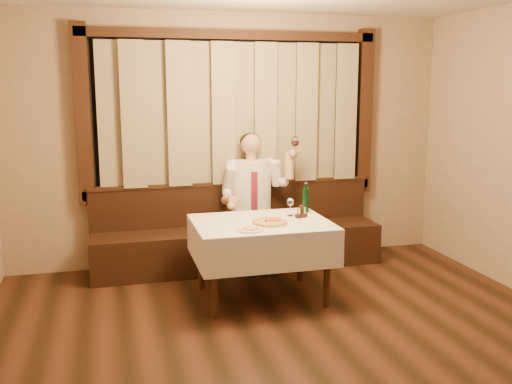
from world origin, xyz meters
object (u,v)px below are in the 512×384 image
object	(u,v)px
pasta_red	(274,219)
cruet_caddy	(301,213)
green_bottle	(306,200)
banquette	(237,239)
pasta_cream	(251,227)
dining_table	(261,232)
pizza	(270,222)
seated_man	(254,192)

from	to	relation	value
pasta_red	cruet_caddy	xyz separation A→B (m)	(0.31, 0.12, 0.01)
pasta_red	green_bottle	bearing A→B (deg)	38.01
banquette	pasta_cream	bearing A→B (deg)	-97.83
banquette	pasta_red	world-z (taller)	banquette
dining_table	pasta_cream	xyz separation A→B (m)	(-0.18, -0.30, 0.14)
pasta_red	cruet_caddy	world-z (taller)	cruet_caddy
banquette	green_bottle	distance (m)	1.09
pasta_red	pasta_cream	world-z (taller)	pasta_red
pizza	pasta_red	bearing A→B (deg)	36.01
dining_table	seated_man	distance (m)	0.97
banquette	green_bottle	size ratio (longest dim) A/B	10.56
pizza	green_bottle	world-z (taller)	green_bottle
pizza	cruet_caddy	world-z (taller)	cruet_caddy
pizza	banquette	bearing A→B (deg)	92.36
green_bottle	cruet_caddy	world-z (taller)	green_bottle
pasta_cream	green_bottle	world-z (taller)	green_bottle
banquette	seated_man	world-z (taller)	seated_man
banquette	green_bottle	bearing A→B (deg)	-55.29
pasta_red	green_bottle	distance (m)	0.55
green_bottle	seated_man	size ratio (longest dim) A/B	0.20
pasta_red	seated_man	world-z (taller)	seated_man
banquette	seated_man	xyz separation A→B (m)	(0.17, -0.09, 0.55)
cruet_caddy	dining_table	bearing A→B (deg)	171.35
pizza	seated_man	bearing A→B (deg)	83.57
cruet_caddy	seated_man	world-z (taller)	seated_man
dining_table	green_bottle	bearing A→B (deg)	25.98
pasta_red	seated_man	xyz separation A→B (m)	(0.06, 1.01, 0.07)
pasta_cream	pizza	bearing A→B (deg)	39.18
dining_table	cruet_caddy	size ratio (longest dim) A/B	10.49
banquette	seated_man	bearing A→B (deg)	-28.93
pasta_red	pasta_cream	xyz separation A→B (m)	(-0.29, -0.23, -0.00)
pasta_red	cruet_caddy	bearing A→B (deg)	22.09
pasta_cream	cruet_caddy	distance (m)	0.69
banquette	pasta_red	xyz separation A→B (m)	(0.11, -1.10, 0.48)
banquette	cruet_caddy	bearing A→B (deg)	-67.01
pasta_red	cruet_caddy	distance (m)	0.33
dining_table	pizza	world-z (taller)	pizza
banquette	pasta_red	distance (m)	1.20
green_bottle	cruet_caddy	distance (m)	0.25
pizza	pasta_cream	world-z (taller)	pasta_cream
seated_man	dining_table	bearing A→B (deg)	-100.05
green_bottle	seated_man	distance (m)	0.77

